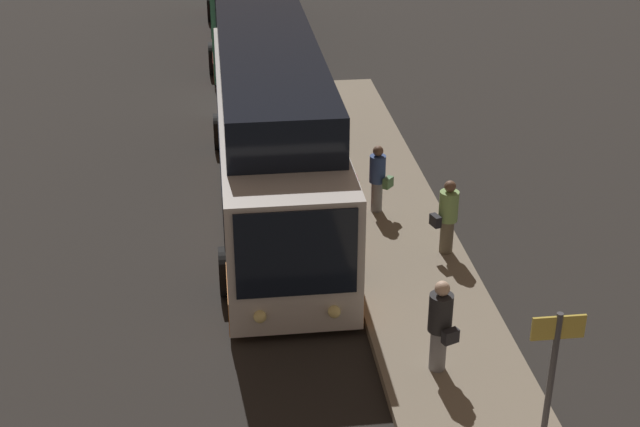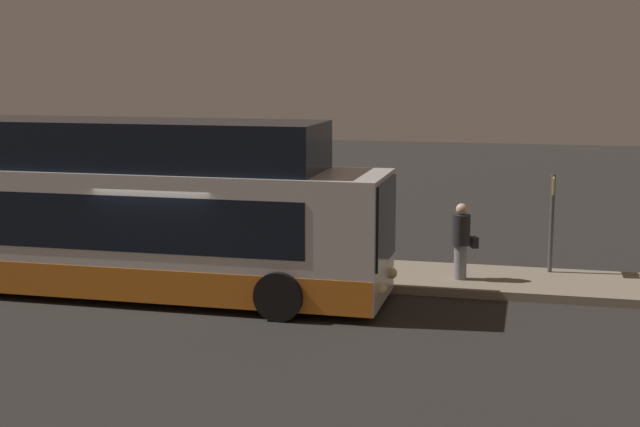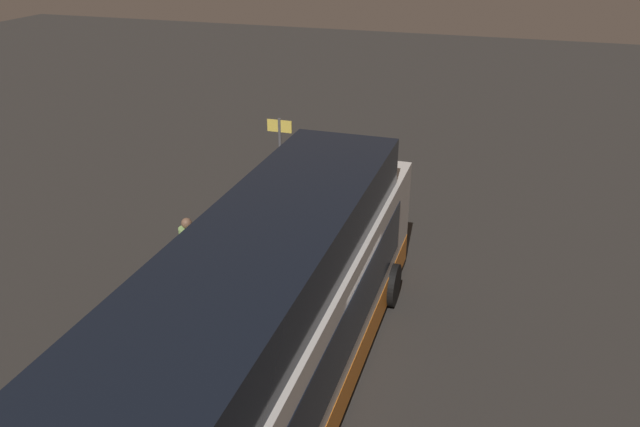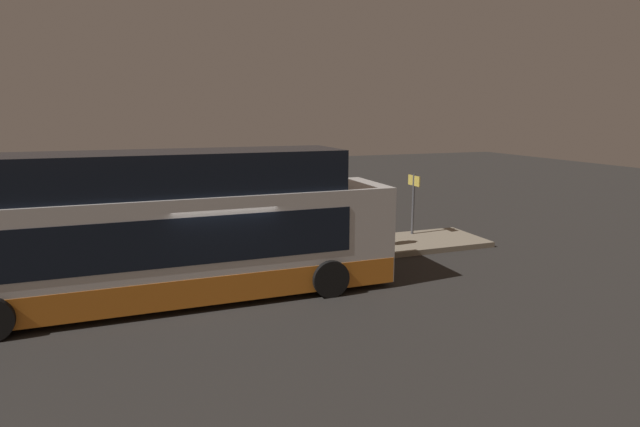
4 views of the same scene
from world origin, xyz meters
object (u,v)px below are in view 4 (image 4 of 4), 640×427
at_px(passenger_with_bags, 381,220).
at_px(passenger_waiting, 259,223).
at_px(sign_post, 413,196).
at_px(passenger_boarding, 199,236).
at_px(suitcase, 192,257).
at_px(bus_lead, 160,237).

bearing_deg(passenger_with_bags, passenger_waiting, -128.05).
height_order(passenger_waiting, sign_post, sign_post).
xyz_separation_m(passenger_boarding, suitcase, (-0.31, -0.55, -0.50)).
bearing_deg(passenger_with_bags, bus_lead, -94.97).
xyz_separation_m(bus_lead, sign_post, (9.35, 3.47, -0.03)).
bearing_deg(passenger_waiting, passenger_with_bags, 146.60).
relative_size(bus_lead, passenger_waiting, 7.21).
bearing_deg(bus_lead, suitcase, 62.82).
relative_size(passenger_boarding, suitcase, 1.65).
bearing_deg(passenger_with_bags, suitcase, -107.74).
bearing_deg(sign_post, suitcase, -168.72).
distance_m(bus_lead, sign_post, 9.97).
height_order(bus_lead, sign_post, bus_lead).
xyz_separation_m(passenger_boarding, sign_post, (8.12, 1.13, 0.60)).
relative_size(passenger_waiting, suitcase, 1.69).
distance_m(passenger_waiting, sign_post, 6.03).
bearing_deg(passenger_with_bags, passenger_boarding, -112.67).
xyz_separation_m(passenger_waiting, sign_post, (6.00, 0.03, 0.58)).
xyz_separation_m(bus_lead, passenger_with_bags, (7.38, 2.29, -0.57)).
relative_size(bus_lead, passenger_boarding, 7.37).
xyz_separation_m(passenger_with_bags, suitcase, (-6.46, -0.50, -0.55)).
distance_m(passenger_with_bags, suitcase, 6.51).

